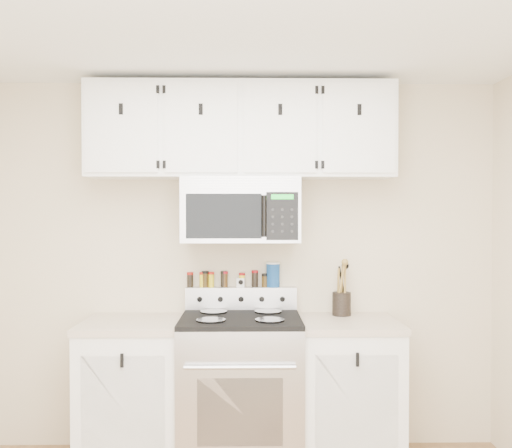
{
  "coord_description": "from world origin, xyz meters",
  "views": [
    {
      "loc": [
        0.04,
        -2.19,
        1.61
      ],
      "look_at": [
        0.1,
        1.45,
        1.54
      ],
      "focal_mm": 40.0,
      "sensor_mm": 36.0,
      "label": 1
    }
  ],
  "objects_px": {
    "microwave": "(241,210)",
    "salt_canister": "(273,275)",
    "utensil_crock": "(342,302)",
    "range": "(241,389)"
  },
  "relations": [
    {
      "from": "microwave",
      "to": "salt_canister",
      "type": "bearing_deg",
      "value": 35.5
    },
    {
      "from": "utensil_crock",
      "to": "salt_canister",
      "type": "distance_m",
      "value": 0.5
    },
    {
      "from": "range",
      "to": "utensil_crock",
      "type": "bearing_deg",
      "value": 15.75
    },
    {
      "from": "utensil_crock",
      "to": "range",
      "type": "bearing_deg",
      "value": -164.25
    },
    {
      "from": "range",
      "to": "microwave",
      "type": "distance_m",
      "value": 1.15
    },
    {
      "from": "range",
      "to": "salt_canister",
      "type": "height_order",
      "value": "salt_canister"
    },
    {
      "from": "range",
      "to": "salt_canister",
      "type": "relative_size",
      "value": 6.42
    },
    {
      "from": "microwave",
      "to": "utensil_crock",
      "type": "xyz_separation_m",
      "value": [
        0.68,
        0.06,
        -0.62
      ]
    },
    {
      "from": "utensil_crock",
      "to": "salt_canister",
      "type": "xyz_separation_m",
      "value": [
        -0.46,
        0.09,
        0.17
      ]
    },
    {
      "from": "microwave",
      "to": "salt_canister",
      "type": "distance_m",
      "value": 0.52
    }
  ]
}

